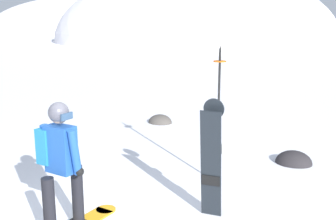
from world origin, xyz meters
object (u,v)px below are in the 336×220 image
(spare_snowboard, at_px, (211,159))
(rock_dark, at_px, (294,163))
(rock_mid, at_px, (160,123))
(snowboarder_main, at_px, (60,165))
(piste_marker_near, at_px, (219,107))

(spare_snowboard, height_order, rock_dark, spare_snowboard)
(rock_mid, bearing_deg, spare_snowboard, -59.68)
(rock_dark, xyz_separation_m, rock_mid, (-3.49, 1.85, 0.00))
(snowboarder_main, relative_size, piste_marker_near, 0.80)
(snowboarder_main, height_order, piste_marker_near, piste_marker_near)
(piste_marker_near, height_order, rock_dark, piste_marker_near)
(spare_snowboard, xyz_separation_m, rock_dark, (0.87, 2.63, -0.84))
(spare_snowboard, distance_m, rock_mid, 5.26)
(snowboarder_main, height_order, rock_mid, snowboarder_main)
(piste_marker_near, bearing_deg, spare_snowboard, -79.04)
(spare_snowboard, relative_size, rock_dark, 2.44)
(rock_dark, height_order, rock_mid, rock_dark)
(rock_mid, bearing_deg, snowboarder_main, -79.67)
(piste_marker_near, bearing_deg, snowboarder_main, -120.33)
(spare_snowboard, relative_size, piste_marker_near, 0.73)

